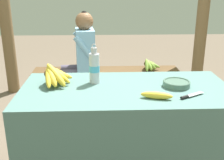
% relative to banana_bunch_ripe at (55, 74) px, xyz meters
% --- Properties ---
extents(market_counter, '(1.43, 0.70, 0.70)m').
position_rel_banana_bunch_ripe_xyz_m(market_counter, '(0.49, -0.09, -0.43)').
color(market_counter, '#4C706B').
rests_on(market_counter, ground_plane).
extents(banana_bunch_ripe, '(0.20, 0.32, 0.17)m').
position_rel_banana_bunch_ripe_xyz_m(banana_bunch_ripe, '(0.00, 0.00, 0.00)').
color(banana_bunch_ripe, '#4C381E').
rests_on(banana_bunch_ripe, market_counter).
extents(serving_bowl, '(0.18, 0.18, 0.04)m').
position_rel_banana_bunch_ripe_xyz_m(serving_bowl, '(0.84, -0.08, -0.05)').
color(serving_bowl, '#4C6B5B').
rests_on(serving_bowl, market_counter).
extents(water_bottle, '(0.07, 0.07, 0.28)m').
position_rel_banana_bunch_ripe_xyz_m(water_bottle, '(0.28, 0.02, 0.04)').
color(water_bottle, silver).
rests_on(water_bottle, market_counter).
extents(loose_banana_front, '(0.20, 0.09, 0.04)m').
position_rel_banana_bunch_ripe_xyz_m(loose_banana_front, '(0.66, -0.28, -0.05)').
color(loose_banana_front, gold).
rests_on(loose_banana_front, market_counter).
extents(knife, '(0.17, 0.11, 0.02)m').
position_rel_banana_bunch_ripe_xyz_m(knife, '(0.86, -0.27, -0.07)').
color(knife, '#BCBCC1').
rests_on(knife, market_counter).
extents(wooden_bench, '(1.69, 0.32, 0.41)m').
position_rel_banana_bunch_ripe_xyz_m(wooden_bench, '(0.38, 1.27, -0.43)').
color(wooden_bench, brown).
rests_on(wooden_bench, ground_plane).
extents(seated_vendor, '(0.43, 0.41, 1.09)m').
position_rel_banana_bunch_ripe_xyz_m(seated_vendor, '(0.10, 1.23, -0.15)').
color(seated_vendor, '#564C60').
rests_on(seated_vendor, ground_plane).
extents(banana_bunch_green, '(0.20, 0.29, 0.15)m').
position_rel_banana_bunch_ripe_xyz_m(banana_bunch_green, '(0.88, 1.27, -0.30)').
color(banana_bunch_green, '#4C381E').
rests_on(banana_bunch_green, wooden_bench).
extents(support_post_near, '(0.15, 0.15, 2.22)m').
position_rel_banana_bunch_ripe_xyz_m(support_post_near, '(-0.85, 1.70, 0.33)').
color(support_post_near, brown).
rests_on(support_post_near, ground_plane).
extents(support_post_far, '(0.15, 0.15, 2.22)m').
position_rel_banana_bunch_ripe_xyz_m(support_post_far, '(1.61, 1.70, 0.33)').
color(support_post_far, brown).
rests_on(support_post_far, ground_plane).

